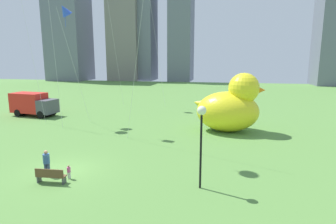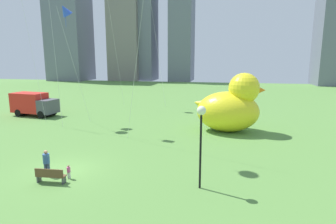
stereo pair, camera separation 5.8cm
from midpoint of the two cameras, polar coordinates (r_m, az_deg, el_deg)
ground_plane at (r=19.43m, az=-20.27°, el=-11.13°), size 140.00×140.00×0.00m
park_bench at (r=17.75m, az=-22.66°, el=-11.76°), size 1.72×0.56×0.90m
person_adult at (r=18.81m, az=-23.33°, el=-9.21°), size 0.39×0.39×1.60m
person_child at (r=18.00m, az=-19.40°, el=-11.25°), size 0.21×0.21×0.85m
giant_inflatable_duck at (r=27.90m, az=12.59°, el=1.04°), size 6.90×4.43×5.72m
lamppost at (r=14.98m, az=6.83°, el=-2.59°), size 0.49×0.49×4.60m
box_truck at (r=38.65m, az=-25.52°, el=1.41°), size 5.87×2.95×2.85m
city_skyline at (r=91.02m, az=-4.01°, el=17.51°), size 88.59×17.91×41.97m
kite_blue at (r=33.61m, az=-20.10°, el=18.77°), size 3.00×3.03×12.85m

